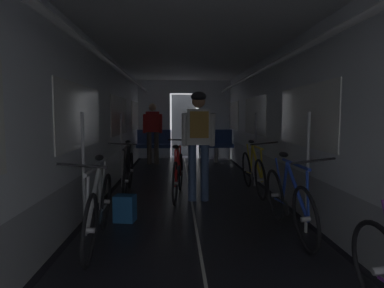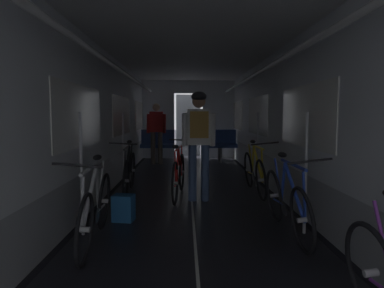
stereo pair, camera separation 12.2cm
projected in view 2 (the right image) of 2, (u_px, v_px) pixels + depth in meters
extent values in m
cube|color=black|center=(97.00, 207.00, 5.01)|extent=(0.08, 11.50, 0.01)
cube|color=black|center=(286.00, 206.00, 5.06)|extent=(0.08, 11.50, 0.01)
cube|color=beige|center=(192.00, 207.00, 5.04)|extent=(0.03, 11.27, 0.00)
cube|color=#9EA0A5|center=(90.00, 187.00, 4.98)|extent=(0.12, 11.50, 0.60)
cube|color=silver|center=(88.00, 104.00, 4.88)|extent=(0.12, 11.50, 1.85)
cube|color=white|center=(80.00, 116.00, 4.32)|extent=(0.02, 1.90, 0.80)
cube|color=white|center=(122.00, 116.00, 7.18)|extent=(0.02, 1.90, 0.80)
cube|color=white|center=(140.00, 116.00, 10.05)|extent=(0.02, 1.90, 0.80)
cube|color=yellow|center=(91.00, 116.00, 4.83)|extent=(0.01, 0.20, 0.28)
cylinder|color=white|center=(111.00, 63.00, 4.83)|extent=(0.07, 11.04, 0.07)
cylinder|color=#B7BABF|center=(82.00, 174.00, 3.81)|extent=(0.04, 0.04, 1.40)
cylinder|color=#B7BABF|center=(124.00, 150.00, 6.40)|extent=(0.04, 0.04, 1.40)
cube|color=#9EA0A5|center=(293.00, 187.00, 5.04)|extent=(0.12, 11.50, 0.60)
cube|color=silver|center=(296.00, 104.00, 4.94)|extent=(0.12, 11.50, 1.85)
cube|color=white|center=(305.00, 116.00, 4.38)|extent=(0.02, 1.90, 0.80)
cube|color=white|center=(257.00, 116.00, 7.24)|extent=(0.02, 1.90, 0.80)
cube|color=white|center=(237.00, 116.00, 10.11)|extent=(0.02, 1.90, 0.80)
cube|color=yellow|center=(298.00, 116.00, 4.63)|extent=(0.01, 0.20, 0.28)
cylinder|color=white|center=(273.00, 64.00, 4.88)|extent=(0.07, 11.04, 0.07)
cylinder|color=#B7BABF|center=(306.00, 173.00, 3.86)|extent=(0.04, 0.04, 1.40)
cylinder|color=#B7BABF|center=(257.00, 150.00, 6.45)|extent=(0.04, 0.04, 1.40)
cube|color=silver|center=(158.00, 120.00, 10.70)|extent=(1.00, 0.12, 2.45)
cube|color=silver|center=(218.00, 120.00, 10.74)|extent=(1.00, 0.12, 2.45)
cube|color=silver|center=(188.00, 87.00, 10.63)|extent=(0.90, 0.12, 0.40)
cube|color=#4C4F54|center=(188.00, 125.00, 11.43)|extent=(0.81, 0.04, 2.05)
cube|color=white|center=(192.00, 34.00, 4.82)|extent=(3.14, 11.62, 0.12)
cylinder|color=gray|center=(158.00, 155.00, 9.73)|extent=(0.12, 0.12, 0.44)
cube|color=#2D4784|center=(157.00, 146.00, 9.71)|extent=(0.96, 0.44, 0.10)
cube|color=#2D4784|center=(158.00, 137.00, 9.88)|extent=(0.96, 0.08, 0.40)
torus|color=gray|center=(143.00, 130.00, 9.88)|extent=(0.14, 0.14, 0.02)
cylinder|color=gray|center=(220.00, 155.00, 9.77)|extent=(0.12, 0.12, 0.44)
cube|color=#2D4784|center=(220.00, 146.00, 9.74)|extent=(0.96, 0.44, 0.10)
cube|color=#2D4784|center=(219.00, 136.00, 9.91)|extent=(0.96, 0.08, 0.40)
torus|color=gray|center=(205.00, 130.00, 9.92)|extent=(0.14, 0.14, 0.02)
torus|color=black|center=(248.00, 170.00, 6.39)|extent=(0.10, 0.67, 0.67)
cylinder|color=#B2B2B7|center=(248.00, 170.00, 6.39)|extent=(0.09, 0.05, 0.06)
torus|color=black|center=(261.00, 180.00, 5.38)|extent=(0.10, 0.67, 0.67)
cylinder|color=#B2B2B7|center=(261.00, 180.00, 5.38)|extent=(0.09, 0.05, 0.06)
cylinder|color=yellow|center=(258.00, 164.00, 5.67)|extent=(0.10, 0.54, 0.56)
cylinder|color=yellow|center=(253.00, 160.00, 6.08)|extent=(0.08, 0.34, 0.55)
cylinder|color=yellow|center=(258.00, 147.00, 5.80)|extent=(0.04, 0.82, 0.04)
cylinder|color=yellow|center=(251.00, 158.00, 6.30)|extent=(0.07, 0.16, 0.49)
cylinder|color=yellow|center=(251.00, 173.00, 6.17)|extent=(0.03, 0.45, 0.07)
cylinder|color=yellow|center=(262.00, 165.00, 5.39)|extent=(0.07, 0.09, 0.49)
cylinder|color=black|center=(253.00, 176.00, 5.95)|extent=(0.03, 0.17, 0.17)
ellipsoid|color=black|center=(253.00, 142.00, 6.23)|extent=(0.10, 0.24, 0.07)
cylinder|color=black|center=(265.00, 144.00, 5.34)|extent=(0.44, 0.03, 0.06)
torus|color=black|center=(371.00, 273.00, 2.21)|extent=(0.11, 0.67, 0.67)
cylinder|color=#B2B2B7|center=(371.00, 273.00, 2.21)|extent=(0.10, 0.05, 0.06)
cylinder|color=purple|center=(383.00, 241.00, 2.12)|extent=(0.08, 0.16, 0.49)
torus|color=black|center=(274.00, 196.00, 4.35)|extent=(0.12, 0.67, 0.67)
cylinder|color=#B2B2B7|center=(274.00, 196.00, 4.35)|extent=(0.10, 0.05, 0.06)
torus|color=black|center=(302.00, 220.00, 3.33)|extent=(0.12, 0.67, 0.67)
cylinder|color=#B2B2B7|center=(302.00, 220.00, 3.33)|extent=(0.10, 0.05, 0.06)
cylinder|color=#2342B7|center=(294.00, 191.00, 3.63)|extent=(0.11, 0.54, 0.56)
cylinder|color=#2342B7|center=(283.00, 183.00, 4.03)|extent=(0.09, 0.34, 0.55)
cylinder|color=#2342B7|center=(293.00, 165.00, 3.76)|extent=(0.05, 0.82, 0.04)
cylinder|color=#2342B7|center=(278.00, 178.00, 4.26)|extent=(0.08, 0.16, 0.49)
cylinder|color=#2342B7|center=(279.00, 202.00, 4.12)|extent=(0.03, 0.45, 0.07)
cylinder|color=#2342B7|center=(304.00, 195.00, 3.34)|extent=(0.08, 0.09, 0.49)
cylinder|color=black|center=(284.00, 209.00, 3.90)|extent=(0.03, 0.17, 0.17)
ellipsoid|color=black|center=(282.00, 155.00, 4.18)|extent=(0.10, 0.24, 0.07)
cylinder|color=black|center=(310.00, 161.00, 3.29)|extent=(0.44, 0.03, 0.07)
torus|color=black|center=(132.00, 170.00, 6.33)|extent=(0.11, 0.67, 0.67)
cylinder|color=#B2B2B7|center=(132.00, 170.00, 6.33)|extent=(0.10, 0.05, 0.06)
torus|color=black|center=(126.00, 181.00, 5.32)|extent=(0.11, 0.67, 0.67)
cylinder|color=#B2B2B7|center=(126.00, 181.00, 5.32)|extent=(0.10, 0.05, 0.06)
cylinder|color=black|center=(127.00, 164.00, 5.61)|extent=(0.05, 0.54, 0.56)
cylinder|color=black|center=(130.00, 161.00, 6.02)|extent=(0.08, 0.34, 0.55)
cylinder|color=black|center=(127.00, 147.00, 5.74)|extent=(0.08, 0.82, 0.04)
cylinder|color=black|center=(131.00, 158.00, 6.24)|extent=(0.05, 0.17, 0.49)
cylinder|color=black|center=(131.00, 173.00, 6.11)|extent=(0.05, 0.45, 0.07)
cylinder|color=black|center=(125.00, 165.00, 5.33)|extent=(0.06, 0.09, 0.49)
cylinder|color=black|center=(130.00, 177.00, 5.89)|extent=(0.03, 0.17, 0.17)
ellipsoid|color=black|center=(129.00, 142.00, 6.16)|extent=(0.11, 0.24, 0.07)
cylinder|color=black|center=(123.00, 144.00, 5.27)|extent=(0.44, 0.05, 0.05)
torus|color=black|center=(104.00, 201.00, 4.06)|extent=(0.14, 0.67, 0.67)
cylinder|color=#B2B2B7|center=(104.00, 201.00, 4.06)|extent=(0.10, 0.06, 0.06)
torus|color=black|center=(85.00, 229.00, 3.05)|extent=(0.14, 0.67, 0.67)
cylinder|color=#B2B2B7|center=(85.00, 229.00, 3.05)|extent=(0.10, 0.06, 0.06)
cylinder|color=#ADAFB5|center=(90.00, 197.00, 3.34)|extent=(0.05, 0.54, 0.56)
cylinder|color=#ADAFB5|center=(97.00, 188.00, 3.75)|extent=(0.10, 0.34, 0.55)
cylinder|color=#ADAFB5|center=(90.00, 168.00, 3.47)|extent=(0.09, 0.82, 0.04)
cylinder|color=#ADAFB5|center=(101.00, 182.00, 3.97)|extent=(0.06, 0.17, 0.49)
cylinder|color=#ADAFB5|center=(101.00, 208.00, 3.84)|extent=(0.06, 0.45, 0.07)
cylinder|color=#ADAFB5|center=(82.00, 202.00, 3.06)|extent=(0.07, 0.09, 0.49)
cylinder|color=black|center=(97.00, 216.00, 3.62)|extent=(0.04, 0.17, 0.17)
ellipsoid|color=black|center=(97.00, 157.00, 3.90)|extent=(0.11, 0.25, 0.07)
cylinder|color=black|center=(78.00, 165.00, 3.01)|extent=(0.44, 0.05, 0.06)
cylinder|color=#384C75|center=(192.00, 173.00, 5.37)|extent=(0.13, 0.13, 0.90)
cylinder|color=#384C75|center=(205.00, 173.00, 5.37)|extent=(0.13, 0.13, 0.90)
cube|color=silver|center=(199.00, 127.00, 5.31)|extent=(0.36, 0.22, 0.56)
cylinder|color=silver|center=(185.00, 130.00, 5.33)|extent=(0.09, 0.20, 0.53)
cylinder|color=silver|center=(213.00, 130.00, 5.34)|extent=(0.09, 0.20, 0.53)
sphere|color=#9E7051|center=(199.00, 101.00, 5.28)|extent=(0.21, 0.21, 0.21)
ellipsoid|color=black|center=(199.00, 97.00, 5.27)|extent=(0.24, 0.28, 0.16)
cube|color=olive|center=(199.00, 125.00, 5.14)|extent=(0.28, 0.16, 0.40)
torus|color=black|center=(175.00, 183.00, 5.12)|extent=(0.10, 0.67, 0.67)
cylinder|color=#B2B2B7|center=(175.00, 183.00, 5.12)|extent=(0.09, 0.06, 0.05)
torus|color=black|center=(182.00, 172.00, 6.13)|extent=(0.10, 0.67, 0.67)
cylinder|color=#B2B2B7|center=(182.00, 172.00, 6.13)|extent=(0.09, 0.06, 0.05)
cylinder|color=red|center=(180.00, 162.00, 5.80)|extent=(0.08, 0.54, 0.56)
cylinder|color=red|center=(177.00, 166.00, 5.39)|extent=(0.07, 0.34, 0.55)
cylinder|color=red|center=(179.00, 148.00, 5.62)|extent=(0.11, 0.82, 0.03)
cylinder|color=red|center=(175.00, 167.00, 5.17)|extent=(0.03, 0.16, 0.49)
cylinder|color=red|center=(177.00, 182.00, 5.34)|extent=(0.06, 0.45, 0.07)
cylinder|color=red|center=(181.00, 159.00, 6.08)|extent=(0.04, 0.09, 0.49)
cylinder|color=black|center=(178.00, 180.00, 5.57)|extent=(0.03, 0.17, 0.17)
ellipsoid|color=black|center=(176.00, 147.00, 5.19)|extent=(0.11, 0.25, 0.06)
cylinder|color=black|center=(181.00, 140.00, 6.07)|extent=(0.44, 0.06, 0.03)
cylinder|color=brown|center=(160.00, 148.00, 9.42)|extent=(0.13, 0.13, 0.90)
cylinder|color=brown|center=(153.00, 148.00, 9.41)|extent=(0.13, 0.13, 0.90)
cube|color=red|center=(156.00, 122.00, 9.35)|extent=(0.36, 0.22, 0.56)
cylinder|color=red|center=(164.00, 124.00, 9.34)|extent=(0.09, 0.20, 0.53)
cylinder|color=red|center=(148.00, 124.00, 9.33)|extent=(0.09, 0.20, 0.53)
sphere|color=beige|center=(156.00, 107.00, 9.32)|extent=(0.21, 0.21, 0.21)
cube|color=#1E5693|center=(124.00, 208.00, 4.36)|extent=(0.29, 0.24, 0.34)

